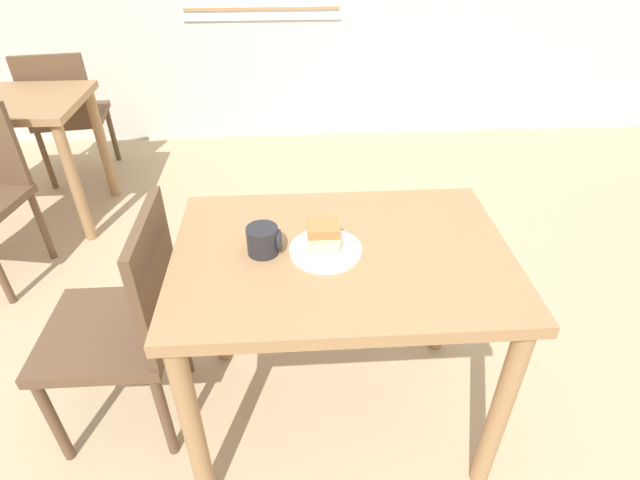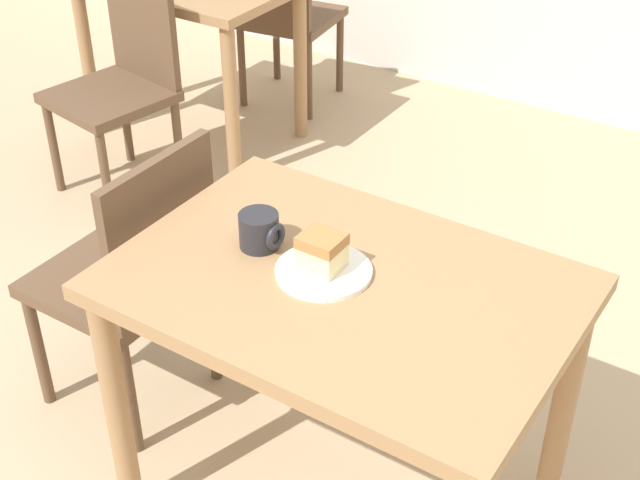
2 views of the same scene
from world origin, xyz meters
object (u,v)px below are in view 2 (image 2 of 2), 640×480
Objects in this scene: chair_far_opposite at (284,12)px; dining_table_near at (342,323)px; dining_table_far at (189,10)px; plate at (324,271)px; coffee_mug at (260,231)px; chair_near_window at (134,272)px; cake_slice at (322,251)px; chair_far_corner at (122,80)px.

dining_table_near is at bearing 120.28° from chair_far_opposite.
dining_table_near reaches higher than dining_table_far.
coffee_mug is (-0.18, 0.01, 0.04)m from plate.
chair_near_window is 0.73m from cake_slice.
chair_far_opposite reaches higher than plate.
chair_far_opposite is 2.52m from cake_slice.
cake_slice is at bearing -21.66° from chair_far_corner.
plate reaches higher than dining_table_near.
chair_far_opposite is (-0.86, 1.95, 0.00)m from chair_near_window.
chair_near_window is at bearing 176.22° from cake_slice.
plate is (1.66, -1.49, 0.16)m from dining_table_far.
dining_table_far is at bearing 134.98° from coffee_mug.
dining_table_near is 1.93m from chair_far_corner.
cake_slice is 0.17m from coffee_mug.
chair_far_opposite is (-1.56, 1.99, -0.16)m from dining_table_near.
dining_table_near is 1.17× the size of chair_far_corner.
plate is at bearing -21.65° from chair_far_corner.
dining_table_far is 1.07× the size of chair_near_window.
coffee_mug reaches higher than dining_table_near.
chair_far_corner is 1.01m from chair_far_opposite.
chair_near_window is 1.00× the size of chair_far_corner.
chair_far_corner is 1.90m from plate.
dining_table_far is at bearing 138.92° from dining_table_near.
chair_far_opposite is 8.43× the size of coffee_mug.
chair_far_opposite is at bearing 95.20° from chair_far_corner.
plate is at bearing -41.94° from dining_table_far.
chair_near_window reaches higher than cake_slice.
plate is (1.51, -1.99, 0.29)m from chair_far_opposite.
dining_table_near is 1.17× the size of chair_near_window.
coffee_mug is at bearing -24.50° from chair_far_corner.
cake_slice is at bearing 119.29° from chair_far_opposite.
dining_table_far is at bearing 65.90° from chair_far_opposite.
chair_near_window is 3.96× the size of plate.
dining_table_far is 2.24m from plate.
chair_near_window is 1.33m from chair_far_corner.
dining_table_far is at bearing -145.22° from chair_near_window.
coffee_mug is (-0.23, 0.01, 0.16)m from dining_table_near.
chair_far_opposite is at bearing 127.12° from cake_slice.
chair_far_corner and chair_far_opposite have the same top height.
chair_far_opposite is 2.41m from coffee_mug.
chair_near_window is 8.43× the size of coffee_mug.
dining_table_near is 1.10× the size of dining_table_far.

